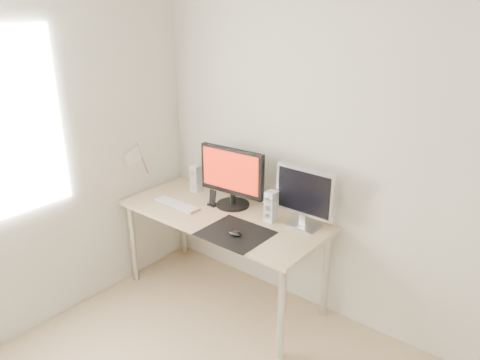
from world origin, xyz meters
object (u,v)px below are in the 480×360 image
Objects in this scene: second_monitor at (305,195)px; speaker_left at (197,179)px; mouse at (235,233)px; speaker_right at (271,206)px; keyboard at (176,204)px; main_monitor at (232,175)px; desk at (223,223)px; phone_dock at (213,201)px.

second_monitor is 1.97× the size of speaker_left.
speaker_right is at bearing 81.31° from mouse.
speaker_right is 0.77m from keyboard.
main_monitor is 2.42× the size of speaker_right.
speaker_right is (0.80, -0.06, 0.00)m from speaker_left.
main_monitor is 1.23× the size of second_monitor.
second_monitor is at bearing 4.50° from main_monitor.
main_monitor is at bearing 102.57° from desk.
main_monitor reaches higher than speaker_left.
speaker_right is 0.54× the size of keyboard.
speaker_right is (-0.23, -0.07, -0.13)m from second_monitor.
main_monitor reaches higher than mouse.
second_monitor is at bearing 18.97° from desk.
second_monitor is (0.28, 0.42, 0.22)m from mouse.
mouse is 0.86m from speaker_left.
speaker_right is 0.51m from phone_dock.
speaker_left is at bearing 151.21° from mouse.
desk is at bearing -161.03° from second_monitor.
phone_dock reaches higher than keyboard.
desk is at bearing 17.03° from keyboard.
desk is (-0.30, 0.22, -0.10)m from mouse.
mouse is 0.53m from phone_dock.
mouse is at bearing -8.60° from keyboard.
phone_dock is at bearing -172.28° from speaker_right.
phone_dock is at bearing 38.45° from keyboard.
mouse is 0.55m from main_monitor.
second_monitor is 0.77m from phone_dock.
speaker_left reaches higher than phone_dock.
speaker_left is (-0.42, 0.04, -0.14)m from main_monitor.
speaker_right reaches higher than keyboard.
desk is 12.54× the size of phone_dock.
keyboard is at bearing -142.26° from main_monitor.
speaker_left is at bearing 156.10° from phone_dock.
second_monitor is 3.53× the size of phone_dock.
mouse is 0.24× the size of second_monitor.
phone_dock is (-0.16, 0.06, 0.12)m from desk.
keyboard is (-0.34, -0.27, -0.25)m from main_monitor.
speaker_left is 0.33m from keyboard.
desk is 2.90× the size of main_monitor.
desk is 3.55× the size of second_monitor.
mouse is 0.48× the size of speaker_left.
desk is at bearing 143.60° from mouse.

